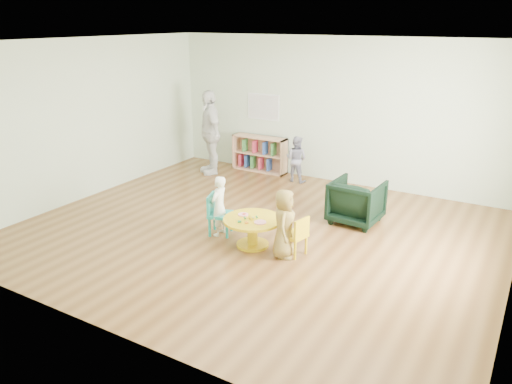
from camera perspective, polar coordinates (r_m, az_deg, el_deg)
room at (r=7.11m, az=0.23°, el=9.46°), size 7.10×7.00×2.80m
activity_table at (r=7.12m, az=-0.40°, el=-4.02°), size 0.84×0.84×0.46m
kid_chair_left at (r=7.52m, az=-4.44°, el=-2.40°), size 0.42×0.42×0.62m
kid_chair_right at (r=6.86m, az=4.64°, el=-4.90°), size 0.36×0.36×0.56m
bookshelf at (r=10.65m, az=0.43°, el=4.39°), size 1.20×0.30×0.75m
alphabet_poster at (r=10.54m, az=0.86°, el=9.71°), size 0.74×0.01×0.54m
armchair at (r=8.07m, az=11.41°, el=-1.09°), size 0.79×0.81×0.70m
child_left at (r=7.44m, az=-4.25°, el=-1.61°), size 0.23×0.34×0.92m
child_right at (r=6.74m, az=3.24°, el=-3.65°), size 0.45×0.55×0.97m
toddler at (r=9.92m, az=4.62°, el=3.78°), size 0.45×0.35×0.92m
adult_caretaker at (r=10.42m, az=-5.28°, el=6.82°), size 1.06×0.96×1.74m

